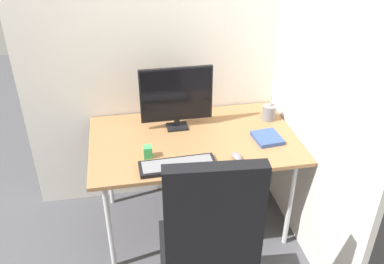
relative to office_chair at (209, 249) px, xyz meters
name	(u,v)px	position (x,y,z in m)	size (l,w,h in m)	color
ground_plane	(193,221)	(0.09, 0.88, -0.64)	(8.00, 8.00, 0.00)	#4C4C51
wall_back	(181,20)	(0.09, 1.33, 0.76)	(2.28, 0.04, 2.80)	silver
wall_side_right	(318,41)	(0.80, 0.76, 0.76)	(0.04, 1.75, 2.80)	silver
desk	(193,145)	(0.09, 0.88, 0.04)	(1.37, 0.84, 0.73)	#996B42
office_chair	(209,249)	(0.00, 0.00, 0.00)	(0.61, 0.63, 1.23)	black
monitor	(176,96)	(0.00, 1.05, 0.33)	(0.49, 0.12, 0.44)	black
keyboard	(178,165)	(-0.06, 0.58, 0.11)	(0.46, 0.16, 0.03)	black
mouse	(237,156)	(0.31, 0.60, 0.11)	(0.05, 0.09, 0.03)	slate
pen_holder	(269,112)	(0.67, 1.04, 0.15)	(0.09, 0.09, 0.18)	slate
notebook	(267,138)	(0.57, 0.78, 0.11)	(0.17, 0.19, 0.03)	#334C8C
desk_clamp_accessory	(148,152)	(-0.23, 0.72, 0.13)	(0.05, 0.05, 0.08)	#3FAD59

